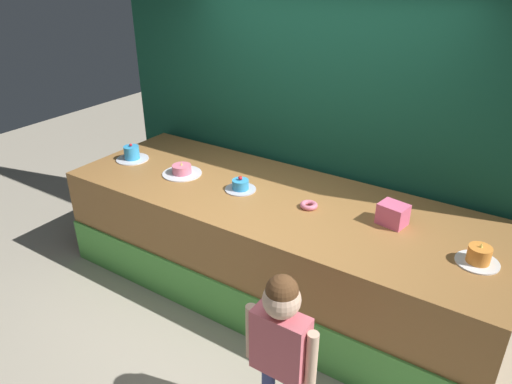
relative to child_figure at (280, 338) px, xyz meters
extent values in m
plane|color=#ADA38E|center=(-0.78, 0.59, -0.78)|extent=(12.00, 12.00, 0.00)
cube|color=#9E6B38|center=(-0.78, 1.24, -0.32)|extent=(3.73, 1.30, 0.92)
cube|color=#59B24C|center=(-0.78, 0.58, -0.57)|extent=(3.73, 0.02, 0.41)
cube|color=#144C38|center=(-0.78, 1.99, 0.70)|extent=(4.44, 0.08, 2.96)
cube|color=#D86672|center=(0.00, 0.00, -0.04)|extent=(0.33, 0.15, 0.42)
cylinder|color=beige|center=(-0.20, 0.00, -0.05)|extent=(0.07, 0.07, 0.38)
cylinder|color=beige|center=(0.20, 0.00, -0.05)|extent=(0.07, 0.07, 0.38)
sphere|color=beige|center=(0.00, 0.00, 0.28)|extent=(0.21, 0.21, 0.21)
sphere|color=brown|center=(0.00, 0.00, 0.34)|extent=(0.18, 0.18, 0.18)
cube|color=#E96089|center=(0.17, 1.34, 0.22)|extent=(0.23, 0.19, 0.16)
torus|color=pink|center=(-0.47, 1.23, 0.16)|extent=(0.14, 0.14, 0.04)
cylinder|color=silver|center=(-2.37, 1.15, 0.15)|extent=(0.31, 0.31, 0.01)
cylinder|color=#3399D8|center=(-2.37, 1.15, 0.22)|extent=(0.15, 0.15, 0.13)
sphere|color=red|center=(-2.37, 1.15, 0.29)|extent=(0.03, 0.03, 0.03)
cylinder|color=silver|center=(-1.73, 1.16, 0.15)|extent=(0.36, 0.36, 0.01)
cylinder|color=pink|center=(-1.73, 1.16, 0.19)|extent=(0.17, 0.17, 0.08)
cone|color=#F2E566|center=(-1.73, 1.16, 0.25)|extent=(0.02, 0.02, 0.03)
cylinder|color=silver|center=(-1.10, 1.19, 0.15)|extent=(0.27, 0.27, 0.01)
cylinder|color=#3399D8|center=(-1.10, 1.19, 0.19)|extent=(0.14, 0.14, 0.08)
sphere|color=red|center=(-1.10, 1.19, 0.25)|extent=(0.04, 0.04, 0.04)
cylinder|color=white|center=(0.80, 1.16, 0.15)|extent=(0.28, 0.28, 0.01)
cylinder|color=orange|center=(0.80, 1.16, 0.21)|extent=(0.15, 0.15, 0.11)
cone|color=#F2E566|center=(0.80, 1.16, 0.28)|extent=(0.02, 0.02, 0.03)
camera|label=1|loc=(0.98, -1.75, 1.94)|focal=33.02mm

